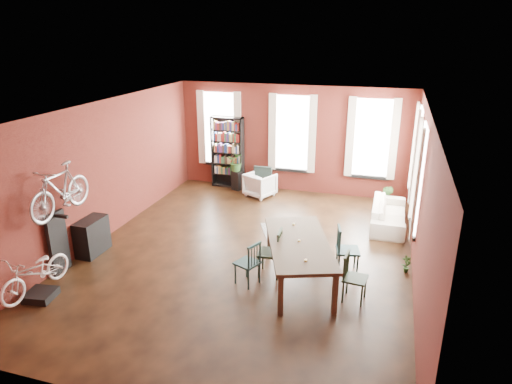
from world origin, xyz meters
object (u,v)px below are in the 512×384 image
at_px(dining_table, 298,261).
at_px(bookshelf, 228,152).
at_px(dining_chair_c, 355,278).
at_px(console_table, 92,236).
at_px(cream_sofa, 389,210).
at_px(bicycle_floor, 32,255).
at_px(dining_chair_a, 247,263).
at_px(plant_stand, 238,180).
at_px(dining_chair_b, 270,253).
at_px(dining_chair_d, 348,250).
at_px(white_armchair, 260,183).
at_px(bike_trainer, 41,295).

bearing_deg(dining_table, bookshelf, 103.23).
height_order(dining_chair_c, console_table, dining_chair_c).
bearing_deg(dining_table, cream_sofa, 43.77).
bearing_deg(bicycle_floor, dining_chair_a, 30.98).
bearing_deg(plant_stand, bicycle_floor, -102.56).
distance_m(dining_chair_b, dining_chair_d, 1.58).
distance_m(dining_chair_d, plant_stand, 5.66).
xyz_separation_m(dining_table, dining_chair_b, (-0.59, 0.05, 0.07)).
bearing_deg(console_table, cream_sofa, 29.33).
bearing_deg(bicycle_floor, plant_stand, 83.58).
bearing_deg(dining_chair_b, dining_table, 81.87).
relative_size(dining_chair_a, bookshelf, 0.41).
relative_size(dining_table, dining_chair_b, 2.51).
relative_size(dining_table, white_armchair, 3.19).
relative_size(dining_chair_a, dining_chair_d, 0.91).
height_order(bookshelf, bike_trainer, bookshelf).
distance_m(dining_chair_b, dining_chair_c, 1.78).
xyz_separation_m(dining_chair_c, white_armchair, (-3.22, 4.83, -0.06)).
bearing_deg(dining_chair_c, console_table, 94.18).
relative_size(dining_table, dining_chair_a, 2.77).
distance_m(dining_table, dining_chair_d, 1.08).
relative_size(dining_chair_b, console_table, 1.23).
bearing_deg(console_table, bookshelf, 76.17).
bearing_deg(plant_stand, white_armchair, -23.99).
distance_m(dining_chair_a, cream_sofa, 4.52).
height_order(dining_table, dining_chair_a, dining_chair_a).
bearing_deg(bicycle_floor, bookshelf, 87.13).
height_order(dining_chair_d, console_table, dining_chair_d).
bearing_deg(plant_stand, dining_chair_b, -63.96).
distance_m(dining_chair_a, bookshelf, 5.97).
height_order(dining_chair_a, cream_sofa, dining_chair_a).
distance_m(dining_chair_a, plant_stand, 5.57).
distance_m(bike_trainer, console_table, 1.90).
distance_m(dining_chair_a, console_table, 3.68).
height_order(dining_chair_b, cream_sofa, dining_chair_b).
xyz_separation_m(bookshelf, bike_trainer, (-1.10, -7.06, -1.03)).
bearing_deg(bike_trainer, dining_chair_a, 25.04).
bearing_deg(dining_table, dining_chair_a, -176.75).
xyz_separation_m(console_table, bicycle_floor, (0.16, -1.86, 0.50)).
bearing_deg(dining_chair_b, dining_chair_c, 72.48).
height_order(dining_chair_d, white_armchair, dining_chair_d).
distance_m(dining_chair_c, plant_stand, 6.58).
distance_m(dining_chair_d, bookshelf, 6.13).
height_order(dining_table, dining_chair_c, dining_chair_c).
distance_m(white_armchair, bicycle_floor, 6.90).
bearing_deg(bike_trainer, dining_chair_d, 26.52).
distance_m(console_table, plant_stand, 5.25).
bearing_deg(bookshelf, dining_chair_d, -46.43).
bearing_deg(dining_chair_c, bicycle_floor, 112.80).
bearing_deg(bicycle_floor, dining_chair_d, 32.53).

